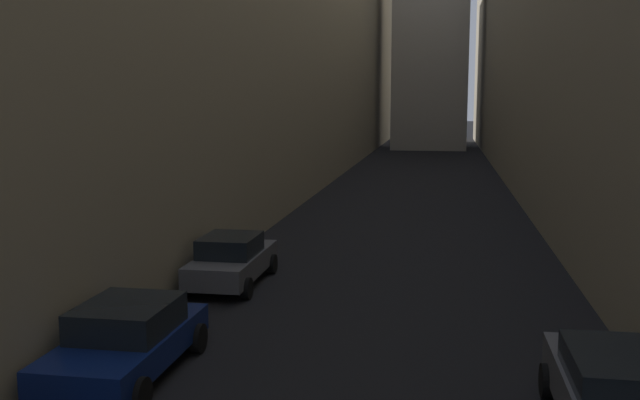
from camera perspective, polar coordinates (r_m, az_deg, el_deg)
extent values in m
plane|color=black|center=(42.39, 7.66, 0.79)|extent=(264.00, 264.00, 0.00)
cube|color=gray|center=(46.58, -8.61, 13.67)|extent=(14.91, 108.00, 19.85)
cube|color=navy|center=(14.56, -15.27, -11.32)|extent=(1.83, 4.37, 0.56)
cube|color=black|center=(14.45, -15.21, -9.08)|extent=(1.69, 2.06, 0.58)
cylinder|color=black|center=(16.30, -15.96, -10.27)|extent=(0.22, 0.64, 0.64)
cylinder|color=black|center=(15.61, -9.77, -10.89)|extent=(0.22, 0.64, 0.64)
cylinder|color=black|center=(13.85, -21.44, -13.87)|extent=(0.22, 0.64, 0.64)
cylinder|color=black|center=(13.04, -14.29, -14.95)|extent=(0.22, 0.64, 0.64)
cube|color=#4C4C51|center=(20.89, -7.04, -5.10)|extent=(1.66, 4.27, 0.62)
cube|color=black|center=(20.59, -7.23, -3.62)|extent=(1.53, 1.92, 0.55)
cylinder|color=black|center=(22.56, -7.98, -4.94)|extent=(0.22, 0.60, 0.60)
cylinder|color=black|center=(22.11, -3.87, -5.14)|extent=(0.22, 0.60, 0.60)
cylinder|color=black|center=(19.89, -10.55, -6.78)|extent=(0.22, 0.60, 0.60)
cylinder|color=black|center=(19.39, -5.92, -7.08)|extent=(0.22, 0.60, 0.60)
cube|color=black|center=(12.22, 23.17, -12.35)|extent=(1.61, 2.19, 0.48)
cylinder|color=black|center=(13.88, 17.77, -13.65)|extent=(0.22, 0.63, 0.63)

